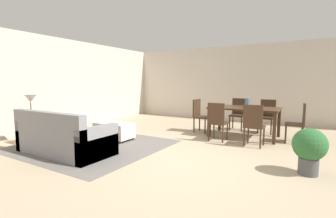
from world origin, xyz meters
TOP-DOWN VIEW (x-y plane):
  - ground_plane at (0.00, 0.00)m, footprint 10.80×10.80m
  - wall_back at (0.00, 5.00)m, footprint 9.00×0.12m
  - wall_left at (-4.50, 0.50)m, footprint 0.12×11.00m
  - area_rug at (-2.07, -0.19)m, footprint 3.00×2.80m
  - couch at (-2.10, -0.90)m, footprint 1.95×0.90m
  - ottoman_table at (-2.05, 0.46)m, footprint 0.91×0.53m
  - side_table at (-3.37, -0.78)m, footprint 0.40×0.40m
  - table_lamp at (-3.37, -0.78)m, footprint 0.26×0.26m
  - dining_table at (0.58, 2.41)m, footprint 1.68×0.98m
  - dining_chair_near_left at (0.16, 1.58)m, footprint 0.40×0.40m
  - dining_chair_near_right at (0.99, 1.52)m, footprint 0.41×0.41m
  - dining_chair_far_left at (0.20, 3.29)m, footprint 0.40×0.40m
  - dining_chair_far_right at (1.00, 3.24)m, footprint 0.42×0.42m
  - dining_chair_head_east at (1.81, 2.40)m, footprint 0.43×0.43m
  - dining_chair_head_west at (-0.64, 2.39)m, footprint 0.42×0.42m
  - vase_centerpiece at (0.65, 2.39)m, footprint 0.12×0.12m
  - potted_plant at (2.05, 0.30)m, footprint 0.49×0.49m

SIDE VIEW (x-z plane):
  - ground_plane at x=0.00m, z-range 0.00..0.00m
  - area_rug at x=-2.07m, z-range 0.00..0.01m
  - ottoman_table at x=-2.05m, z-range 0.03..0.45m
  - couch at x=-2.10m, z-range -0.13..0.73m
  - potted_plant at x=2.05m, z-range 0.06..0.77m
  - side_table at x=-3.37m, z-range 0.17..0.77m
  - dining_chair_near_left at x=0.16m, z-range 0.06..0.98m
  - dining_chair_near_right at x=0.99m, z-range 0.06..0.98m
  - dining_chair_far_left at x=0.20m, z-range 0.06..0.98m
  - dining_chair_far_right at x=1.00m, z-range 0.06..0.98m
  - dining_chair_head_east at x=1.81m, z-range 0.06..0.98m
  - dining_chair_head_west at x=-0.64m, z-range 0.06..0.98m
  - dining_table at x=0.58m, z-range 0.29..1.05m
  - vase_centerpiece at x=0.65m, z-range 0.76..0.99m
  - table_lamp at x=-3.37m, z-range 0.75..1.27m
  - wall_back at x=0.00m, z-range 0.00..2.70m
  - wall_left at x=-4.50m, z-range 0.00..2.70m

